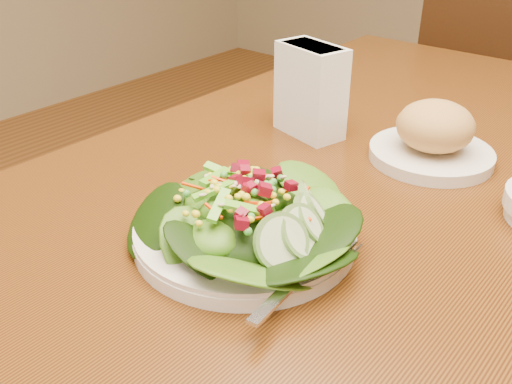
% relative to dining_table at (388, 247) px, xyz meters
% --- Properties ---
extents(dining_table, '(0.90, 1.40, 0.75)m').
position_rel_dining_table_xyz_m(dining_table, '(0.00, 0.00, 0.00)').
color(dining_table, '#61360E').
rests_on(dining_table, ground_plane).
extents(chair_far, '(0.47, 0.48, 1.00)m').
position_rel_dining_table_xyz_m(chair_far, '(-0.20, 1.11, -0.12)').
color(chair_far, black).
rests_on(chair_far, ground_plane).
extents(salad_plate, '(0.26, 0.25, 0.07)m').
position_rel_dining_table_xyz_m(salad_plate, '(-0.06, -0.23, 0.13)').
color(salad_plate, silver).
rests_on(salad_plate, dining_table).
extents(bread_plate, '(0.18, 0.18, 0.09)m').
position_rel_dining_table_xyz_m(bread_plate, '(0.00, 0.10, 0.14)').
color(bread_plate, silver).
rests_on(bread_plate, dining_table).
extents(napkin_holder, '(0.12, 0.09, 0.14)m').
position_rel_dining_table_xyz_m(napkin_holder, '(-0.19, 0.07, 0.18)').
color(napkin_holder, white).
rests_on(napkin_holder, dining_table).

